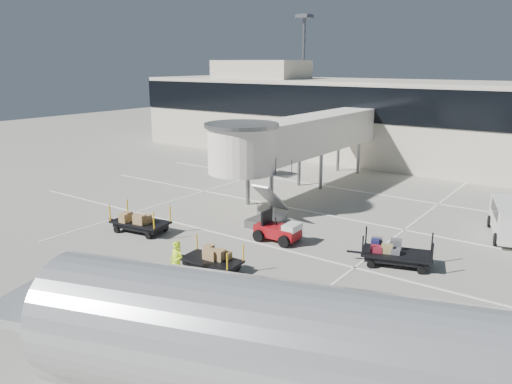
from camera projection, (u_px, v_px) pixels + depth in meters
ground at (234, 253)px, 26.35m from camera, size 140.00×140.00×0.00m
lane_markings at (310, 210)px, 34.05m from camera, size 40.00×30.00×0.02m
terminal at (419, 122)px, 49.03m from camera, size 64.00×12.11×15.20m
jet_bridge at (293, 139)px, 37.14m from camera, size 5.70×20.40×6.03m
baggage_tug at (279, 231)px, 28.03m from camera, size 2.59×1.69×1.67m
suitcase_cart at (397, 255)px, 24.67m from camera, size 4.22×2.62×1.63m
box_cart_near at (211, 260)px, 24.06m from camera, size 3.67×1.64×1.42m
box_cart_far at (138, 222)px, 29.55m from camera, size 4.26×2.17×1.64m
ground_worker at (177, 262)px, 22.79m from camera, size 0.74×0.52×1.92m
belt_loader at (256, 150)px, 53.34m from camera, size 4.19×2.93×1.90m
aircraft at (329, 359)px, 12.52m from camera, size 17.68×7.99×4.55m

